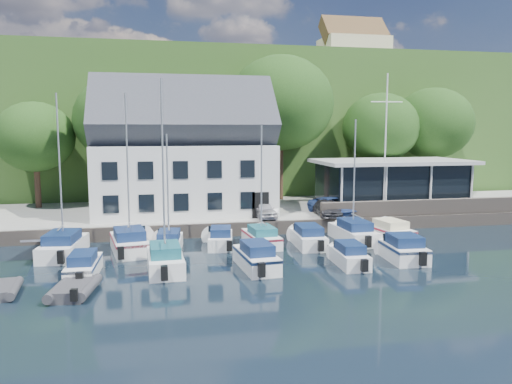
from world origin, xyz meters
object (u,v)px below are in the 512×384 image
(dinghy_1, at_px, (74,287))
(boat_r1_1, at_px, (128,177))
(boat_r1_6, at_px, (354,174))
(boat_r1_7, at_px, (389,229))
(boat_r1_5, at_px, (308,235))
(boat_r2_4, at_px, (402,247))
(car_silver, at_px, (264,210))
(boat_r1_0, at_px, (60,180))
(car_white, at_px, (268,208))
(boat_r2_2, at_px, (256,255))
(dinghy_0, at_px, (1,288))
(boat_r2_1, at_px, (163,185))
(boat_r2_3, at_px, (349,253))
(boat_r2_0, at_px, (84,264))
(boat_r1_3, at_px, (220,237))
(flagpole, at_px, (385,144))
(boat_r1_4, at_px, (261,185))
(car_blue, at_px, (333,205))
(harbor_building, at_px, (184,159))
(boat_r1_2, at_px, (168,187))
(club_pavilion, at_px, (391,183))
(car_dgrey, at_px, (327,208))

(dinghy_1, bearing_deg, boat_r1_1, 82.86)
(boat_r1_6, height_order, boat_r1_7, boat_r1_6)
(boat_r1_5, bearing_deg, boat_r2_4, -42.99)
(car_silver, bearing_deg, boat_r1_0, -163.49)
(car_white, relative_size, boat_r2_2, 0.56)
(boat_r1_6, xyz_separation_m, dinghy_0, (-20.65, -7.33, -4.41))
(boat_r1_0, xyz_separation_m, dinghy_0, (-1.62, -7.19, -4.38))
(boat_r1_6, distance_m, boat_r2_1, 13.82)
(car_silver, relative_size, boat_r2_3, 0.67)
(boat_r2_0, relative_size, dinghy_1, 1.75)
(boat_r1_3, distance_m, boat_r1_6, 10.09)
(flagpole, distance_m, boat_r1_4, 12.69)
(car_blue, bearing_deg, boat_r2_1, -158.54)
(car_blue, xyz_separation_m, boat_r1_1, (-15.60, -5.54, 3.07))
(boat_r1_3, distance_m, boat_r2_0, 9.55)
(boat_r1_0, bearing_deg, harbor_building, 54.67)
(boat_r2_2, bearing_deg, boat_r1_4, 70.07)
(car_blue, relative_size, boat_r1_6, 0.44)
(car_silver, distance_m, boat_r1_2, 9.36)
(car_blue, height_order, boat_r2_1, boat_r2_1)
(car_silver, distance_m, dinghy_0, 19.75)
(car_white, bearing_deg, harbor_building, 161.49)
(boat_r2_2, bearing_deg, harbor_building, 97.50)
(club_pavilion, relative_size, boat_r2_2, 2.17)
(harbor_building, bearing_deg, club_pavilion, -1.59)
(boat_r2_1, relative_size, dinghy_0, 3.33)
(boat_r1_2, relative_size, dinghy_1, 2.57)
(boat_r1_5, bearing_deg, dinghy_0, -155.55)
(car_silver, distance_m, boat_r2_2, 10.66)
(car_dgrey, relative_size, boat_r2_4, 0.75)
(boat_r1_5, height_order, boat_r1_7, boat_r1_5)
(boat_r1_2, bearing_deg, boat_r1_0, -173.88)
(car_dgrey, xyz_separation_m, boat_r1_1, (-14.88, -4.87, 3.19))
(car_white, height_order, flagpole, flagpole)
(car_blue, distance_m, dinghy_1, 22.39)
(boat_r1_0, bearing_deg, boat_r1_5, 4.53)
(boat_r1_6, height_order, dinghy_1, boat_r1_6)
(car_silver, distance_m, boat_r1_7, 9.39)
(car_white, xyz_separation_m, boat_r1_5, (1.15, -6.93, -0.84))
(boat_r2_2, bearing_deg, boat_r1_1, 138.55)
(club_pavilion, height_order, boat_r1_6, boat_r1_6)
(boat_r1_1, distance_m, boat_r2_4, 17.31)
(boat_r2_1, bearing_deg, boat_r2_0, -179.98)
(boat_r1_3, height_order, boat_r1_7, boat_r1_7)
(boat_r1_5, height_order, boat_r2_2, boat_r2_2)
(car_dgrey, distance_m, boat_r1_3, 10.18)
(boat_r1_1, relative_size, boat_r1_4, 1.16)
(club_pavilion, relative_size, dinghy_1, 4.10)
(boat_r1_4, height_order, boat_r2_2, boat_r1_4)
(car_blue, xyz_separation_m, boat_r2_1, (-13.52, -10.28, 3.04))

